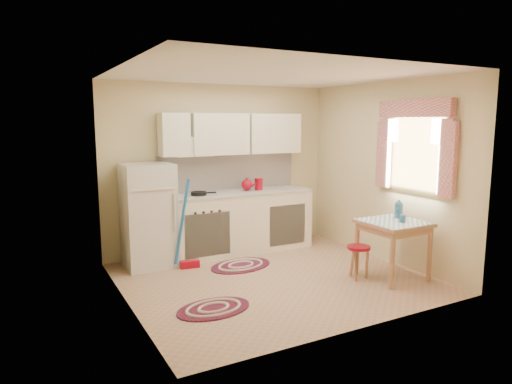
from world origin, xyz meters
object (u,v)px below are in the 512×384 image
fridge (148,215)px  stool (358,262)px  base_cabinets (239,223)px  table (392,250)px

fridge → stool: bearing=-39.1°
base_cabinets → fridge: bearing=-177.9°
fridge → base_cabinets: size_ratio=0.62×
stool → fridge: bearing=140.9°
fridge → base_cabinets: (1.38, 0.05, -0.26)m
fridge → stool: 2.82m
base_cabinets → table: bearing=-59.1°
table → fridge: bearing=143.2°
base_cabinets → stool: bearing=-66.8°
stool → table: bearing=-22.2°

